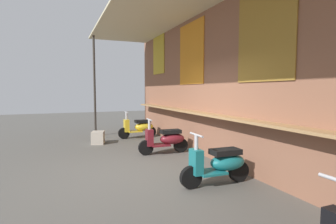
{
  "coord_description": "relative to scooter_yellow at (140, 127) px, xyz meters",
  "views": [
    {
      "loc": [
        5.31,
        -1.6,
        1.72
      ],
      "look_at": [
        -1.32,
        1.13,
        1.14
      ],
      "focal_mm": 28.32,
      "sensor_mm": 36.0,
      "label": 1
    }
  ],
  "objects": [
    {
      "name": "ground_plane",
      "position": [
        3.91,
        -1.08,
        -0.39
      ],
      "size": [
        32.83,
        32.83,
        0.0
      ],
      "primitive_type": "plane",
      "color": "#56544F"
    },
    {
      "name": "market_stall_facade",
      "position": [
        3.91,
        0.77,
        1.77
      ],
      "size": [
        11.72,
        2.6,
        3.89
      ],
      "color": "#8C5B44",
      "rests_on": "ground_plane"
    },
    {
      "name": "scooter_yellow",
      "position": [
        0.0,
        0.0,
        0.0
      ],
      "size": [
        0.46,
        1.4,
        0.97
      ],
      "rotation": [
        0.0,
        0.0,
        -1.59
      ],
      "color": "gold",
      "rests_on": "ground_plane"
    },
    {
      "name": "scooter_maroon",
      "position": [
        2.6,
        -0.0,
        0.0
      ],
      "size": [
        0.47,
        1.4,
        0.97
      ],
      "rotation": [
        0.0,
        0.0,
        -1.62
      ],
      "color": "maroon",
      "rests_on": "ground_plane"
    },
    {
      "name": "scooter_teal",
      "position": [
        5.19,
        -0.0,
        0.0
      ],
      "size": [
        0.46,
        1.4,
        0.97
      ],
      "rotation": [
        0.0,
        0.0,
        -1.59
      ],
      "color": "#197075",
      "rests_on": "ground_plane"
    },
    {
      "name": "merchandise_crate",
      "position": [
        0.52,
        -1.55,
        -0.19
      ],
      "size": [
        0.56,
        0.49,
        0.4
      ],
      "primitive_type": "cube",
      "rotation": [
        0.0,
        0.0,
        -0.27
      ],
      "color": "#B2A899",
      "rests_on": "ground_plane"
    }
  ]
}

